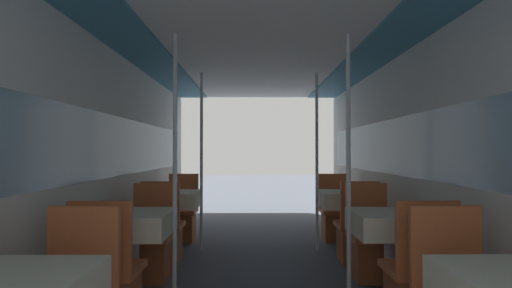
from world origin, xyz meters
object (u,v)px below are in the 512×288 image
Objects in this scene: support_pole_left_2 at (201,161)px; dining_table_right_1 at (390,227)px; chair_right_near_2 at (356,237)px; chair_right_far_2 at (336,220)px; chair_left_far_2 at (181,220)px; chair_left_near_2 at (163,237)px; support_pole_right_2 at (317,161)px; support_pole_left_1 at (175,166)px; support_pole_right_1 at (348,166)px; dining_table_left_1 at (133,227)px; chair_left_far_1 at (150,250)px; chair_right_far_1 at (371,250)px; dining_table_left_2 at (174,201)px; dining_table_right_2 at (345,201)px.

support_pole_left_2 is 2.57m from dining_table_right_1.
chair_right_near_2 is 1.13m from chair_right_far_2.
chair_left_far_2 is 3.19m from dining_table_right_1.
chair_left_far_2 is 1.00× the size of chair_right_far_2.
chair_left_near_2 is 0.41× the size of support_pole_right_2.
support_pole_left_1 and support_pole_right_2 have the same top height.
support_pole_right_1 is 1.48m from chair_right_near_2.
support_pole_left_2 is at bearing 78.27° from dining_table_left_1.
support_pole_left_1 is 2.27m from support_pole_right_2.
chair_right_far_2 is (1.84, 0.57, -0.85)m from support_pole_left_2.
support_pole_left_2 is at bearing -107.23° from chair_left_far_1.
chair_left_near_2 is at bearing 152.40° from dining_table_right_1.
chair_right_far_1 and chair_right_far_2 have the same top height.
dining_table_left_2 is at bearing 180.00° from support_pole_left_2.
dining_table_left_1 is 2.50m from chair_right_near_2.
support_pole_left_1 and support_pole_right_1 have the same top height.
support_pole_left_2 reaches higher than dining_table_right_2.
dining_table_right_2 is (2.20, 0.00, 0.00)m from dining_table_left_2.
chair_right_far_2 is at bearing 57.82° from support_pole_right_2.
support_pole_right_2 is (1.84, -0.57, 0.85)m from chair_left_far_2.
support_pole_right_2 is at bearing 101.73° from dining_table_right_1.
chair_right_near_2 is (0.00, -0.57, -0.34)m from dining_table_right_2.
support_pole_left_1 is at bearing 180.00° from dining_table_right_1.
support_pole_left_1 is 1.72m from support_pole_left_2.
support_pole_left_1 is 2.33m from chair_right_near_2.
chair_left_far_1 is 1.00× the size of chair_left_near_2.
dining_table_left_2 is 2.79m from dining_table_right_1.
support_pole_left_1 and support_pole_left_2 have the same top height.
support_pole_left_2 is at bearing -31.96° from chair_right_far_1.
chair_right_near_2 is (2.20, -0.57, -0.34)m from dining_table_left_2.
support_pole_left_2 is (0.36, 1.15, 0.85)m from chair_left_far_1.
chair_right_far_1 is (1.84, -1.15, -0.85)m from support_pole_left_2.
dining_table_right_1 is 1.72m from dining_table_right_2.
chair_left_far_2 is (0.00, 1.13, 0.00)m from chair_left_near_2.
support_pole_right_2 is at bearing 162.91° from chair_left_far_2.
support_pole_right_2 is (-0.36, -0.57, 0.85)m from chair_right_far_2.
support_pole_left_2 is 2.27m from support_pole_right_1.
chair_left_far_1 is 1.72m from chair_left_far_2.
dining_table_right_1 is at bearing 0.00° from support_pole_right_1.
chair_left_far_1 is 1.25× the size of dining_table_right_1.
support_pole_left_2 reaches higher than dining_table_left_2.
dining_table_right_1 is at bearing 90.00° from chair_right_far_1.
dining_table_left_2 is 0.33× the size of support_pole_left_2.
chair_right_near_2 is at bearing -57.82° from support_pole_right_2.
dining_table_left_2 is at bearing 165.55° from chair_right_near_2.
support_pole_right_1 is at bearing -90.00° from support_pole_right_2.
support_pole_right_1 is (1.49, 0.00, 0.00)m from support_pole_left_1.
dining_table_left_1 is 1.00× the size of dining_table_right_1.
support_pole_left_2 is at bearing 17.09° from chair_right_far_2.
chair_left_near_2 is at bearing 180.00° from chair_right_near_2.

